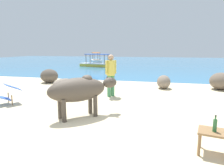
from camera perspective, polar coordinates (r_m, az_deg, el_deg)
The scene contains 13 objects.
sand_beach at distance 5.24m, azimuth -6.60°, elevation -11.28°, with size 18.00×14.00×0.04m, color beige.
water_surface at distance 26.69m, azimuth 10.24°, elevation 5.59°, with size 60.00×36.00×0.03m, color teal.
cow at distance 5.64m, azimuth -8.91°, elevation -1.59°, with size 1.73×1.72×1.15m.
low_bench_table at distance 4.18m, azimuth 27.80°, elevation -12.49°, with size 0.83×0.58×0.43m.
bottle at distance 4.09m, azimuth 26.37°, elevation -10.05°, with size 0.07×0.07×0.30m.
deck_chair_near at distance 7.78m, azimuth -26.62°, elevation -2.17°, with size 0.89×0.93×0.68m.
person_standing at distance 8.00m, azimuth -0.32°, elevation 3.27°, with size 0.35×0.42×1.62m.
shore_rock_large at distance 11.81m, azimuth -16.81°, elevation 2.15°, with size 0.96×0.92×0.74m, color brown.
shore_rock_medium at distance 10.63m, azimuth 27.71°, elevation 0.71°, with size 1.05×0.98×0.77m, color #6B5B4C.
shore_rock_small at distance 9.31m, azimuth -12.71°, elevation -0.22°, with size 1.07×1.00×0.55m, color gray.
shore_rock_flat at distance 9.97m, azimuth 13.97°, elevation 0.57°, with size 0.83×0.61×0.62m, color gray.
boat_white at distance 28.71m, azimuth -4.40°, elevation 6.59°, with size 2.62×3.81×1.29m.
boat_yellow at distance 21.58m, azimuth -4.14°, elevation 5.52°, with size 3.84×1.95×1.29m.
Camera 1 is at (1.75, -4.57, 1.90)m, focal length 33.36 mm.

